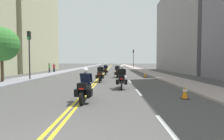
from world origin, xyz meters
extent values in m
plane|color=#454443|center=(0.00, 48.00, 0.00)|extent=(264.00, 264.00, 0.00)
cube|color=gray|center=(-7.66, 48.00, 0.06)|extent=(2.70, 144.00, 0.12)
cube|color=#9F8E8B|center=(7.66, 48.00, 0.06)|extent=(2.70, 144.00, 0.12)
cube|color=yellow|center=(-0.12, 48.00, 0.00)|extent=(0.12, 132.00, 0.01)
cube|color=yellow|center=(0.12, 48.00, 0.00)|extent=(0.12, 132.00, 0.01)
cube|color=silver|center=(3.16, 2.00, 0.00)|extent=(0.14, 2.40, 0.01)
cube|color=silver|center=(3.16, 8.00, 0.00)|extent=(0.14, 2.40, 0.01)
cube|color=silver|center=(3.16, 14.00, 0.00)|extent=(0.14, 2.40, 0.01)
cube|color=silver|center=(3.16, 20.00, 0.00)|extent=(0.14, 2.40, 0.01)
cube|color=silver|center=(3.16, 26.00, 0.00)|extent=(0.14, 2.40, 0.01)
cube|color=silver|center=(3.16, 32.00, 0.00)|extent=(0.14, 2.40, 0.01)
cube|color=silver|center=(3.16, 38.00, 0.00)|extent=(0.14, 2.40, 0.01)
cube|color=silver|center=(3.16, 44.00, 0.00)|extent=(0.14, 2.40, 0.01)
cube|color=silver|center=(3.16, 50.00, 0.00)|extent=(0.14, 2.40, 0.01)
cube|color=silver|center=(3.16, 56.00, 0.00)|extent=(0.14, 2.40, 0.01)
cube|color=tan|center=(-15.87, 32.79, 11.20)|extent=(7.27, 17.51, 22.39)
cube|color=#2D3847|center=(-19.53, 32.79, 5.60)|extent=(0.04, 14.71, 0.90)
cube|color=#2D3847|center=(-19.53, 32.79, 9.70)|extent=(0.04, 14.71, 0.90)
cube|color=#2D3847|center=(-19.53, 32.79, 13.81)|extent=(0.04, 14.71, 0.90)
cube|color=gray|center=(15.50, 31.05, 7.99)|extent=(6.53, 21.90, 15.97)
cube|color=#2D3847|center=(18.79, 31.05, 3.99)|extent=(0.04, 18.40, 0.90)
cube|color=#2D3847|center=(18.79, 31.05, 8.39)|extent=(0.04, 18.40, 0.90)
cube|color=#2D3847|center=(18.79, 31.05, 12.78)|extent=(0.04, 18.40, 0.90)
cylinder|color=black|center=(0.36, 6.27, 0.30)|extent=(0.17, 0.61, 0.61)
cylinder|color=black|center=(0.28, 4.65, 0.30)|extent=(0.17, 0.61, 0.61)
cube|color=silver|center=(0.36, 6.27, 0.63)|extent=(0.15, 0.33, 0.04)
cube|color=black|center=(0.32, 5.46, 0.58)|extent=(0.37, 1.25, 0.40)
cube|color=black|center=(0.29, 4.73, 0.80)|extent=(0.42, 0.38, 0.28)
cube|color=red|center=(0.28, 4.54, 0.72)|extent=(0.20, 0.04, 0.06)
cube|color=black|center=(0.02, 4.99, 0.48)|extent=(0.22, 0.45, 0.32)
cube|color=black|center=(0.58, 4.96, 0.48)|extent=(0.22, 0.45, 0.32)
cube|color=#B2C1CC|center=(0.34, 5.98, 0.96)|extent=(0.37, 0.14, 0.36)
cube|color=black|center=(0.32, 5.41, 1.05)|extent=(0.41, 0.28, 0.53)
cylinder|color=black|center=(0.09, 5.57, 1.10)|extent=(0.11, 0.29, 0.45)
cylinder|color=black|center=(0.57, 5.55, 1.10)|extent=(0.11, 0.29, 0.45)
sphere|color=white|center=(0.32, 5.44, 1.45)|extent=(0.26, 0.26, 0.26)
cylinder|color=black|center=(2.22, 10.25, 0.32)|extent=(0.14, 0.65, 0.65)
cylinder|color=black|center=(2.15, 8.73, 0.32)|extent=(0.14, 0.65, 0.65)
cube|color=silver|center=(2.22, 10.25, 0.67)|extent=(0.16, 0.33, 0.04)
cube|color=black|center=(2.19, 9.49, 0.60)|extent=(0.37, 1.17, 0.40)
cube|color=black|center=(2.15, 8.80, 0.82)|extent=(0.42, 0.38, 0.28)
cube|color=red|center=(2.14, 8.61, 0.74)|extent=(0.20, 0.04, 0.06)
cube|color=black|center=(1.88, 9.05, 0.50)|extent=(0.22, 0.45, 0.32)
cube|color=black|center=(2.44, 9.02, 0.50)|extent=(0.22, 0.45, 0.32)
cube|color=#B2C1CC|center=(2.21, 9.97, 0.98)|extent=(0.37, 0.14, 0.36)
cube|color=black|center=(2.18, 9.44, 1.09)|extent=(0.41, 0.28, 0.56)
cylinder|color=black|center=(1.95, 9.60, 1.14)|extent=(0.11, 0.29, 0.45)
cylinder|color=black|center=(2.43, 9.58, 1.14)|extent=(0.11, 0.29, 0.45)
sphere|color=white|center=(2.18, 9.47, 1.51)|extent=(0.26, 0.26, 0.26)
cylinder|color=black|center=(0.39, 14.47, 0.33)|extent=(0.14, 0.66, 0.66)
cylinder|color=black|center=(0.36, 12.83, 0.33)|extent=(0.14, 0.66, 0.66)
cube|color=silver|center=(0.39, 14.47, 0.68)|extent=(0.14, 0.32, 0.04)
cube|color=black|center=(0.38, 13.65, 0.61)|extent=(0.34, 1.25, 0.40)
cube|color=black|center=(0.36, 12.91, 0.83)|extent=(0.41, 0.37, 0.28)
cube|color=red|center=(0.36, 12.72, 0.75)|extent=(0.20, 0.03, 0.06)
cube|color=black|center=(0.09, 13.16, 0.51)|extent=(0.21, 0.44, 0.32)
cube|color=black|center=(0.65, 13.16, 0.51)|extent=(0.21, 0.44, 0.32)
cube|color=#B2C1CC|center=(0.38, 14.18, 0.99)|extent=(0.36, 0.13, 0.36)
cube|color=black|center=(0.37, 13.60, 1.09)|extent=(0.40, 0.27, 0.57)
cylinder|color=black|center=(0.14, 13.76, 1.14)|extent=(0.10, 0.28, 0.45)
cylinder|color=black|center=(0.62, 13.75, 1.14)|extent=(0.10, 0.28, 0.45)
sphere|color=white|center=(0.37, 13.63, 1.52)|extent=(0.26, 0.26, 0.26)
cylinder|color=black|center=(1.99, 19.01, 0.30)|extent=(0.14, 0.61, 0.61)
cylinder|color=black|center=(2.07, 17.51, 0.30)|extent=(0.14, 0.61, 0.61)
cube|color=silver|center=(1.99, 19.01, 0.63)|extent=(0.16, 0.33, 0.04)
cube|color=black|center=(2.03, 18.26, 0.58)|extent=(0.38, 1.15, 0.40)
cube|color=black|center=(2.07, 17.59, 0.80)|extent=(0.42, 0.38, 0.28)
cube|color=red|center=(2.08, 17.40, 0.72)|extent=(0.20, 0.04, 0.06)
cube|color=black|center=(1.78, 17.80, 0.48)|extent=(0.22, 0.45, 0.32)
cube|color=black|center=(2.33, 17.83, 0.48)|extent=(0.22, 0.45, 0.32)
cube|color=#B2C1CC|center=(2.01, 18.74, 0.96)|extent=(0.37, 0.14, 0.36)
cube|color=black|center=(2.03, 18.21, 1.07)|extent=(0.41, 0.28, 0.57)
cylinder|color=black|center=(1.79, 18.35, 1.12)|extent=(0.11, 0.29, 0.45)
cylinder|color=black|center=(2.27, 18.37, 1.12)|extent=(0.11, 0.29, 0.45)
sphere|color=white|center=(2.03, 18.24, 1.49)|extent=(0.26, 0.26, 0.26)
cylinder|color=black|center=(0.44, 23.45, 0.30)|extent=(0.15, 0.60, 0.60)
cylinder|color=black|center=(0.41, 21.91, 0.30)|extent=(0.15, 0.60, 0.60)
cube|color=silver|center=(0.44, 23.45, 0.62)|extent=(0.14, 0.32, 0.04)
cube|color=black|center=(0.43, 22.68, 0.58)|extent=(0.34, 1.18, 0.40)
cube|color=black|center=(0.41, 21.98, 0.80)|extent=(0.41, 0.37, 0.28)
cube|color=red|center=(0.41, 21.79, 0.72)|extent=(0.20, 0.03, 0.06)
cube|color=black|center=(0.14, 22.22, 0.48)|extent=(0.21, 0.44, 0.32)
cube|color=black|center=(0.70, 22.21, 0.48)|extent=(0.21, 0.44, 0.32)
cube|color=#B2C1CC|center=(0.43, 23.17, 0.96)|extent=(0.36, 0.13, 0.36)
cube|color=black|center=(0.42, 22.63, 1.07)|extent=(0.40, 0.27, 0.58)
cylinder|color=black|center=(0.19, 22.78, 1.12)|extent=(0.10, 0.28, 0.45)
cylinder|color=black|center=(0.67, 22.77, 1.12)|extent=(0.10, 0.28, 0.45)
sphere|color=white|center=(0.43, 22.66, 1.50)|extent=(0.26, 0.26, 0.26)
cube|color=black|center=(5.36, 18.33, 0.01)|extent=(0.37, 0.37, 0.03)
cone|color=orange|center=(5.36, 18.33, 0.38)|extent=(0.30, 0.30, 0.70)
cylinder|color=white|center=(5.36, 18.33, 0.47)|extent=(0.20, 0.20, 0.08)
cube|color=black|center=(5.21, 6.03, 0.01)|extent=(0.37, 0.37, 0.03)
cone|color=orange|center=(5.21, 6.03, 0.34)|extent=(0.29, 0.29, 0.62)
cylinder|color=white|center=(5.21, 6.03, 0.41)|extent=(0.20, 0.20, 0.08)
cylinder|color=black|center=(-6.71, 14.66, 2.05)|extent=(0.12, 0.12, 4.10)
cube|color=black|center=(-6.71, 14.66, 4.45)|extent=(0.28, 0.28, 0.80)
sphere|color=green|center=(-6.71, 14.51, 4.17)|extent=(0.18, 0.18, 0.18)
cylinder|color=black|center=(6.71, 44.37, 2.16)|extent=(0.12, 0.12, 4.31)
cube|color=black|center=(6.71, 44.37, 4.66)|extent=(0.28, 0.28, 0.80)
sphere|color=red|center=(6.71, 44.22, 4.94)|extent=(0.18, 0.18, 0.18)
cube|color=#222531|center=(-8.65, 25.30, 0.42)|extent=(0.31, 0.34, 0.84)
cube|color=#428C45|center=(-8.65, 25.30, 1.18)|extent=(0.36, 0.42, 0.67)
sphere|color=tan|center=(-8.65, 25.30, 1.63)|extent=(0.22, 0.22, 0.22)
cube|color=#23262C|center=(-8.67, 27.54, 0.39)|extent=(0.34, 0.32, 0.79)
cube|color=#AD2F3B|center=(-8.67, 27.54, 1.10)|extent=(0.42, 0.37, 0.62)
sphere|color=tan|center=(-8.67, 27.54, 1.53)|extent=(0.22, 0.22, 0.22)
cylinder|color=#4B3821|center=(-8.20, 12.66, 1.18)|extent=(0.24, 0.24, 2.36)
sphere|color=#33752F|center=(-8.20, 12.66, 3.41)|extent=(3.00, 3.00, 3.00)
camera|label=1|loc=(1.67, -2.90, 1.86)|focal=28.65mm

